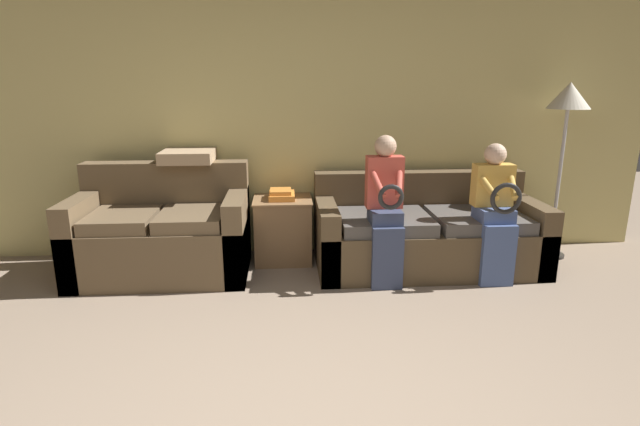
{
  "coord_description": "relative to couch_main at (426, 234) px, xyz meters",
  "views": [
    {
      "loc": [
        -0.01,
        -1.62,
        1.63
      ],
      "look_at": [
        0.23,
        1.85,
        0.7
      ],
      "focal_mm": 28.0,
      "sensor_mm": 36.0,
      "label": 1
    }
  ],
  "objects": [
    {
      "name": "wall_back",
      "position": [
        -1.24,
        0.52,
        0.98
      ],
      "size": [
        7.01,
        0.06,
        2.55
      ],
      "color": "#DBCC7F",
      "rests_on": "ground_plane"
    },
    {
      "name": "couch_main",
      "position": [
        0.0,
        0.0,
        0.0
      ],
      "size": [
        1.96,
        0.92,
        0.81
      ],
      "color": "brown",
      "rests_on": "ground_plane"
    },
    {
      "name": "couch_side",
      "position": [
        -2.31,
        -0.03,
        0.05
      ],
      "size": [
        1.44,
        0.85,
        0.93
      ],
      "color": "brown",
      "rests_on": "ground_plane"
    },
    {
      "name": "child_left_seated",
      "position": [
        -0.45,
        -0.37,
        0.37
      ],
      "size": [
        0.3,
        0.38,
        1.21
      ],
      "color": "#384260",
      "rests_on": "ground_plane"
    },
    {
      "name": "child_right_seated",
      "position": [
        0.45,
        -0.38,
        0.33
      ],
      "size": [
        0.33,
        0.38,
        1.14
      ],
      "color": "#475B8E",
      "rests_on": "ground_plane"
    },
    {
      "name": "side_shelf",
      "position": [
        -1.28,
        0.23,
        0.01
      ],
      "size": [
        0.53,
        0.49,
        0.59
      ],
      "color": "olive",
      "rests_on": "ground_plane"
    },
    {
      "name": "book_stack",
      "position": [
        -1.29,
        0.22,
        0.33
      ],
      "size": [
        0.23,
        0.31,
        0.09
      ],
      "color": "orange",
      "rests_on": "side_shelf"
    },
    {
      "name": "floor_lamp",
      "position": [
        1.27,
        0.15,
        1.1
      ],
      "size": [
        0.37,
        0.37,
        1.62
      ],
      "color": "#2D2B28",
      "rests_on": "ground_plane"
    },
    {
      "name": "throw_pillow",
      "position": [
        -2.11,
        0.26,
        0.69
      ],
      "size": [
        0.45,
        0.45,
        0.1
      ],
      "color": "tan",
      "rests_on": "couch_side"
    }
  ]
}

